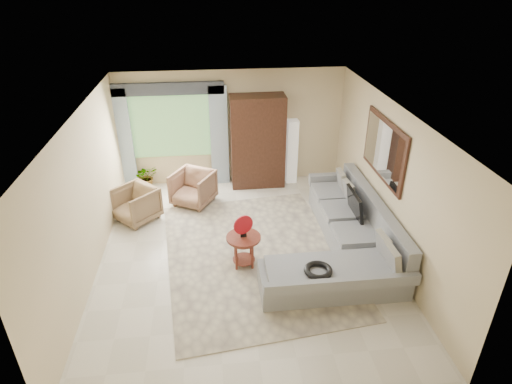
{
  "coord_description": "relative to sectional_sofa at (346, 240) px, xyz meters",
  "views": [
    {
      "loc": [
        -0.48,
        -6.18,
        4.56
      ],
      "look_at": [
        0.25,
        0.35,
        1.05
      ],
      "focal_mm": 30.0,
      "sensor_mm": 36.0,
      "label": 1
    }
  ],
  "objects": [
    {
      "name": "floor_lamp",
      "position": [
        -0.43,
        2.96,
        0.47
      ],
      "size": [
        0.24,
        0.24,
        1.5
      ],
      "primitive_type": "cube",
      "color": "silver",
      "rests_on": "ground"
    },
    {
      "name": "potted_plant",
      "position": [
        -3.78,
        2.97,
        -0.0
      ],
      "size": [
        0.64,
        0.6,
        0.56
      ],
      "primitive_type": "imported",
      "rotation": [
        0.0,
        0.0,
        0.41
      ],
      "color": "#999999",
      "rests_on": "ground"
    },
    {
      "name": "curtain_left",
      "position": [
        -4.18,
        3.06,
        0.87
      ],
      "size": [
        0.4,
        0.08,
        2.3
      ],
      "primitive_type": "cube",
      "color": "#9EB7CC",
      "rests_on": "ground"
    },
    {
      "name": "curtain_right",
      "position": [
        -2.08,
        3.06,
        0.87
      ],
      "size": [
        0.4,
        0.08,
        2.3
      ],
      "primitive_type": "cube",
      "color": "#9EB7CC",
      "rests_on": "ground"
    },
    {
      "name": "armoire",
      "position": [
        -1.23,
        2.9,
        0.77
      ],
      "size": [
        1.2,
        0.55,
        2.1
      ],
      "primitive_type": "cube",
      "color": "black",
      "rests_on": "ground"
    },
    {
      "name": "tv_screen",
      "position": [
        0.27,
        0.48,
        0.44
      ],
      "size": [
        0.14,
        0.74,
        0.48
      ],
      "primitive_type": "cube",
      "rotation": [
        0.0,
        -0.17,
        0.0
      ],
      "color": "black",
      "rests_on": "sectional_sofa"
    },
    {
      "name": "garden_hose",
      "position": [
        -0.78,
        -1.09,
        0.26
      ],
      "size": [
        0.43,
        0.43,
        0.09
      ],
      "primitive_type": "torus",
      "color": "black",
      "rests_on": "sectional_sofa"
    },
    {
      "name": "sectional_sofa",
      "position": [
        0.0,
        0.0,
        0.0
      ],
      "size": [
        2.3,
        3.46,
        0.9
      ],
      "color": "gray",
      "rests_on": "ground"
    },
    {
      "name": "wall_mirror",
      "position": [
        0.68,
        0.53,
        1.47
      ],
      "size": [
        0.05,
        1.7,
        1.05
      ],
      "color": "black",
      "rests_on": "wall_right"
    },
    {
      "name": "area_rug",
      "position": [
        -1.61,
        0.11,
        -0.27
      ],
      "size": [
        3.43,
        4.31,
        0.02
      ],
      "primitive_type": "cube",
      "rotation": [
        0.0,
        0.0,
        0.11
      ],
      "color": "beige",
      "rests_on": "ground"
    },
    {
      "name": "ground",
      "position": [
        -1.78,
        0.18,
        -0.28
      ],
      "size": [
        6.0,
        6.0,
        0.0
      ],
      "primitive_type": "plane",
      "color": "silver",
      "rests_on": "ground"
    },
    {
      "name": "armchair_right",
      "position": [
        -2.7,
        2.13,
        0.08
      ],
      "size": [
        1.07,
        1.08,
        0.73
      ],
      "primitive_type": "imported",
      "rotation": [
        0.0,
        0.0,
        -0.52
      ],
      "color": "#9B6C54",
      "rests_on": "ground"
    },
    {
      "name": "red_disc",
      "position": [
        -1.82,
        -0.13,
        0.53
      ],
      "size": [
        0.33,
        0.14,
        0.34
      ],
      "primitive_type": "cylinder",
      "rotation": [
        1.57,
        0.0,
        0.35
      ],
      "color": "#AD111B",
      "rests_on": "coffee_table"
    },
    {
      "name": "window",
      "position": [
        -3.13,
        3.15,
        1.12
      ],
      "size": [
        1.8,
        0.04,
        1.4
      ],
      "primitive_type": "cube",
      "color": "#669E59",
      "rests_on": "wall_back"
    },
    {
      "name": "armchair_left",
      "position": [
        -3.82,
        1.58,
        0.07
      ],
      "size": [
        1.07,
        1.07,
        0.7
      ],
      "primitive_type": "imported",
      "rotation": [
        0.0,
        0.0,
        -0.78
      ],
      "color": "#836547",
      "rests_on": "ground"
    },
    {
      "name": "valance",
      "position": [
        -3.13,
        3.08,
        1.97
      ],
      "size": [
        2.4,
        0.12,
        0.26
      ],
      "primitive_type": "cube",
      "color": "#1E232D",
      "rests_on": "wall_back"
    },
    {
      "name": "coffee_table",
      "position": [
        -1.82,
        -0.13,
        0.02
      ],
      "size": [
        0.58,
        0.58,
        0.58
      ],
      "rotation": [
        0.0,
        0.0,
        0.16
      ],
      "color": "#541F16",
      "rests_on": "ground"
    }
  ]
}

